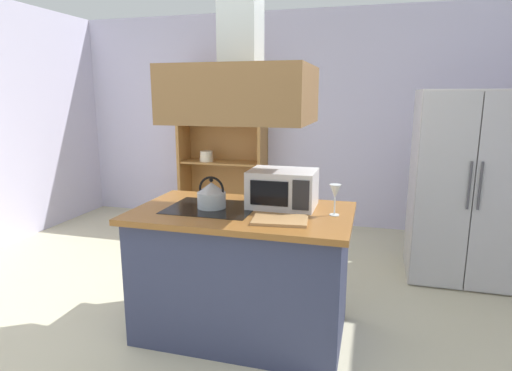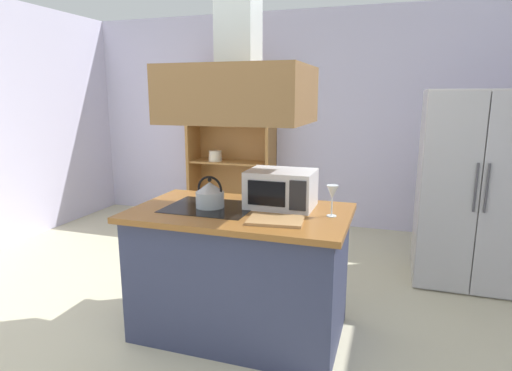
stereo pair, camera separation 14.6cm
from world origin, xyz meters
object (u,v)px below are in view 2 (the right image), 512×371
object	(u,v)px
cutting_board	(276,220)
wine_glass_on_counter	(332,193)
refrigerator	(472,188)
kettle	(210,194)
microwave	(281,189)
dish_cabinet	(232,155)

from	to	relation	value
cutting_board	wine_glass_on_counter	size ratio (longest dim) A/B	1.65
refrigerator	wine_glass_on_counter	xyz separation A→B (m)	(-1.04, -1.42, 0.19)
wine_glass_on_counter	kettle	bearing A→B (deg)	-177.28
cutting_board	microwave	bearing A→B (deg)	99.81
kettle	wine_glass_on_counter	world-z (taller)	kettle
kettle	microwave	xyz separation A→B (m)	(0.47, 0.17, 0.04)
wine_glass_on_counter	dish_cabinet	bearing A→B (deg)	123.40
dish_cabinet	kettle	size ratio (longest dim) A/B	9.01
dish_cabinet	wine_glass_on_counter	distance (m)	3.09
wine_glass_on_counter	cutting_board	bearing A→B (deg)	-143.96
kettle	cutting_board	xyz separation A→B (m)	(0.53, -0.19, -0.08)
dish_cabinet	kettle	world-z (taller)	dish_cabinet
refrigerator	kettle	xyz separation A→B (m)	(-1.87, -1.46, 0.13)
cutting_board	wine_glass_on_counter	xyz separation A→B (m)	(0.31, 0.23, 0.14)
wine_glass_on_counter	refrigerator	bearing A→B (deg)	53.92
microwave	wine_glass_on_counter	world-z (taller)	microwave
cutting_board	wine_glass_on_counter	bearing A→B (deg)	36.04
refrigerator	dish_cabinet	distance (m)	2.97
kettle	cutting_board	size ratio (longest dim) A/B	0.65
dish_cabinet	cutting_board	size ratio (longest dim) A/B	5.85
kettle	wine_glass_on_counter	size ratio (longest dim) A/B	1.07
refrigerator	kettle	bearing A→B (deg)	-142.04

